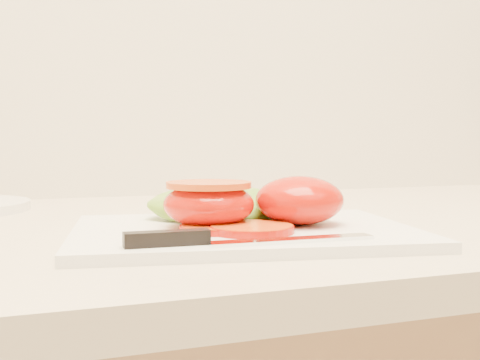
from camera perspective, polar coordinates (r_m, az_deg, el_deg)
name	(u,v)px	position (r m, az deg, el deg)	size (l,w,h in m)	color
cutting_board	(244,232)	(0.58, 0.34, -4.96)	(0.32, 0.23, 0.01)	white
tomato_half_dome	(299,200)	(0.60, 5.65, -1.91)	(0.09, 0.09, 0.05)	#CC0F00
tomato_half_cut	(209,202)	(0.58, -2.97, -2.13)	(0.09, 0.09, 0.04)	#CC0F00
tomato_slice_0	(252,229)	(0.55, 1.11, -4.64)	(0.08, 0.08, 0.01)	orange
tomato_slice_1	(217,228)	(0.56, -2.24, -4.56)	(0.07, 0.07, 0.01)	orange
lettuce_leaf_0	(220,205)	(0.65, -1.93, -2.36)	(0.16, 0.10, 0.03)	#74A32B
lettuce_leaf_1	(256,207)	(0.66, 1.52, -2.56)	(0.10, 0.07, 0.02)	#74A32B
knife	(217,239)	(0.49, -2.16, -5.61)	(0.21, 0.04, 0.01)	silver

